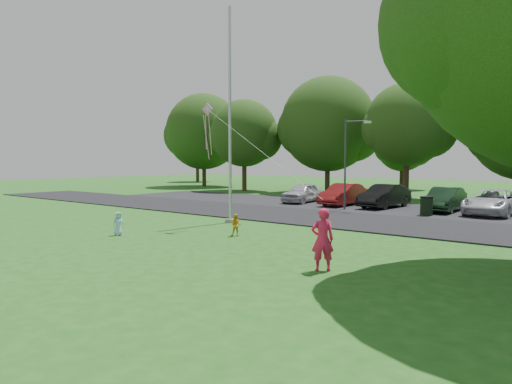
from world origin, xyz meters
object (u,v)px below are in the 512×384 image
Objects in this scene: flagpole at (230,134)px; trash_can at (426,206)px; street_lamp at (349,156)px; child_blue at (118,224)px; kite at (210,122)px; child_yellow at (236,225)px; woman at (323,240)px.

trash_can is (6.59, 8.00, -3.63)m from flagpole.
flagpole reaches higher than street_lamp.
street_lamp is at bearing -1.57° from child_blue.
street_lamp is at bearing 77.71° from kite.
street_lamp is at bearing 179.14° from trash_can.
trash_can is 11.47m from child_yellow.
flagpole is 1.88× the size of street_lamp.
child_blue is 5.59m from kite.
child_yellow is (-5.41, 2.80, -0.40)m from woman.
woman is 1.82× the size of child_blue.
flagpole is at bearing 0.91° from child_blue.
woman is at bearing -59.33° from child_yellow.
kite is at bearing -119.79° from trash_can.
trash_can is 0.63× the size of woman.
flagpole reaches higher than trash_can.
child_blue is at bearing -176.43° from child_yellow.
flagpole is 10.84× the size of child_blue.
woman is 6.11m from child_yellow.
trash_can is at bearing 38.49° from child_yellow.
child_blue is 0.12× the size of kite.
child_blue reaches higher than child_yellow.
child_blue is at bearing -42.67° from woman.
trash_can is at bearing -125.39° from woman.
street_lamp is 15.16m from woman.
street_lamp reaches higher than woman.
child_blue is (-3.09, -13.58, -2.73)m from street_lamp.
street_lamp is 5.75× the size of child_blue.
trash_can reaches higher than child_blue.
child_blue is at bearing -119.35° from trash_can.
kite is (0.79, -2.15, 0.39)m from flagpole.
child_yellow is at bearing -69.35° from woman.
flagpole is 5.95× the size of woman.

